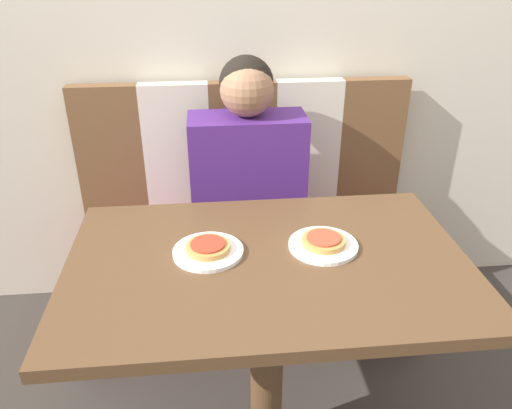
{
  "coord_description": "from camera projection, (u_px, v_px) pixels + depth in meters",
  "views": [
    {
      "loc": [
        -0.14,
        -1.11,
        1.52
      ],
      "look_at": [
        0.0,
        0.33,
        0.76
      ],
      "focal_mm": 35.0,
      "sensor_mm": 36.0,
      "label": 1
    }
  ],
  "objects": [
    {
      "name": "wall_back",
      "position": [
        240.0,
        6.0,
        1.95
      ],
      "size": [
        7.0,
        0.05,
        2.6
      ],
      "color": "beige",
      "rests_on": "ground_plane"
    },
    {
      "name": "booth_seat",
      "position": [
        249.0,
        279.0,
        2.16
      ],
      "size": [
        1.39,
        0.53,
        0.45
      ],
      "color": "#5B1919",
      "rests_on": "ground_plane"
    },
    {
      "name": "booth_backrest",
      "position": [
        243.0,
        149.0,
        2.13
      ],
      "size": [
        1.39,
        0.06,
        0.57
      ],
      "color": "brown",
      "rests_on": "booth_seat"
    },
    {
      "name": "dining_table",
      "position": [
        268.0,
        289.0,
        1.38
      ],
      "size": [
        1.08,
        0.7,
        0.77
      ],
      "color": "brown",
      "rests_on": "ground_plane"
    },
    {
      "name": "person",
      "position": [
        247.0,
        156.0,
        1.9
      ],
      "size": [
        0.44,
        0.22,
        0.72
      ],
      "color": "#4C237A",
      "rests_on": "booth_seat"
    },
    {
      "name": "plate_left",
      "position": [
        208.0,
        252.0,
        1.36
      ],
      "size": [
        0.19,
        0.19,
        0.01
      ],
      "color": "white",
      "rests_on": "dining_table"
    },
    {
      "name": "plate_right",
      "position": [
        323.0,
        245.0,
        1.39
      ],
      "size": [
        0.19,
        0.19,
        0.01
      ],
      "color": "white",
      "rests_on": "dining_table"
    },
    {
      "name": "pizza_left",
      "position": [
        208.0,
        247.0,
        1.35
      ],
      "size": [
        0.12,
        0.12,
        0.02
      ],
      "color": "#C68E47",
      "rests_on": "plate_left"
    },
    {
      "name": "pizza_right",
      "position": [
        323.0,
        240.0,
        1.38
      ],
      "size": [
        0.12,
        0.12,
        0.02
      ],
      "color": "#C68E47",
      "rests_on": "plate_right"
    }
  ]
}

